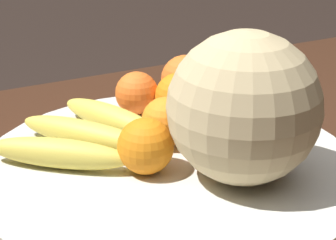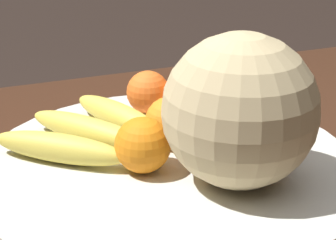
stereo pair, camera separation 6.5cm
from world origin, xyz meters
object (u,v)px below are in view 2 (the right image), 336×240
at_px(fruit_bowl, 168,164).
at_px(orange_side_extra, 143,145).
at_px(orange_front_left, 170,121).
at_px(produce_tag, 187,127).
at_px(orange_back_left, 237,101).
at_px(banana_bunch, 92,131).
at_px(orange_back_right, 199,80).
at_px(orange_top_small, 267,119).
at_px(orange_front_right, 148,92).
at_px(orange_mid_center, 188,97).
at_px(melon, 240,111).

distance_m(fruit_bowl, orange_side_extra, 0.06).
bearing_deg(fruit_bowl, orange_front_left, -114.88).
xyz_separation_m(orange_side_extra, produce_tag, (-0.09, -0.09, -0.03)).
bearing_deg(orange_side_extra, orange_back_left, -154.64).
bearing_deg(banana_bunch, orange_back_right, -101.32).
height_order(orange_back_right, orange_top_small, orange_back_right).
relative_size(orange_front_right, produce_tag, 0.65).
relative_size(orange_front_left, orange_top_small, 0.94).
bearing_deg(orange_front_left, orange_mid_center, -129.00).
distance_m(fruit_bowl, orange_mid_center, 0.13).
distance_m(orange_back_right, produce_tag, 0.10).
bearing_deg(orange_mid_center, fruit_bowl, 55.58).
bearing_deg(orange_front_right, banana_bunch, 36.42).
distance_m(fruit_bowl, orange_front_right, 0.15).
bearing_deg(orange_mid_center, orange_top_small, 117.94).
distance_m(melon, orange_mid_center, 0.19).
relative_size(orange_back_left, orange_top_small, 1.08).
relative_size(melon, orange_back_left, 2.35).
height_order(orange_front_left, orange_top_small, orange_top_small).
xyz_separation_m(orange_mid_center, orange_top_small, (-0.06, 0.11, 0.00)).
bearing_deg(produce_tag, orange_front_left, 16.42).
bearing_deg(orange_top_small, produce_tag, -47.34).
bearing_deg(produce_tag, orange_side_extra, 18.19).
xyz_separation_m(orange_front_left, orange_back_left, (-0.10, -0.02, 0.00)).
relative_size(orange_front_left, orange_back_right, 0.86).
relative_size(orange_back_right, orange_side_extra, 1.11).
bearing_deg(fruit_bowl, orange_back_left, -154.27).
bearing_deg(orange_back_right, banana_bunch, 24.33).
height_order(orange_front_left, orange_side_extra, orange_side_extra).
bearing_deg(melon, fruit_bowl, -56.72).
xyz_separation_m(orange_mid_center, orange_side_extra, (0.11, 0.12, -0.00)).
bearing_deg(orange_back_left, produce_tag, -12.22).
relative_size(fruit_bowl, orange_front_right, 7.36).
relative_size(banana_bunch, orange_back_right, 3.11).
bearing_deg(orange_back_right, fruit_bowl, 54.35).
bearing_deg(orange_front_left, melon, 106.06).
height_order(banana_bunch, orange_side_extra, orange_side_extra).
bearing_deg(orange_back_left, banana_bunch, -3.49).
bearing_deg(orange_back_right, produce_tag, 56.60).
bearing_deg(orange_side_extra, produce_tag, -136.38).
xyz_separation_m(orange_mid_center, orange_back_left, (-0.05, 0.05, 0.00)).
xyz_separation_m(orange_front_left, orange_side_extra, (0.05, 0.05, 0.00)).
distance_m(fruit_bowl, melon, 0.13).
relative_size(banana_bunch, orange_front_right, 3.64).
bearing_deg(melon, orange_front_right, -84.31).
bearing_deg(orange_top_small, orange_mid_center, -62.06).
xyz_separation_m(melon, banana_bunch, (0.12, -0.15, -0.06)).
distance_m(fruit_bowl, orange_top_small, 0.14).
bearing_deg(orange_back_right, orange_side_extra, 49.16).
bearing_deg(orange_back_right, orange_top_small, 96.92).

